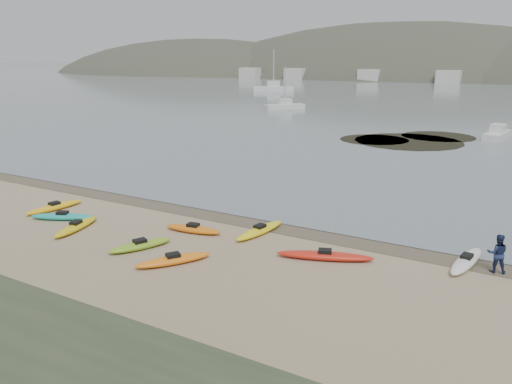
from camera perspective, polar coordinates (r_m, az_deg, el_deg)
The scene contains 6 objects.
ground at distance 26.24m, azimuth 0.00°, elevation -3.16°, with size 600.00×600.00×0.00m, color tan.
wet_sand at distance 25.99m, azimuth -0.33°, elevation -3.33°, with size 60.00×60.00×0.00m, color brown.
kayaks at distance 23.71m, azimuth -7.60°, elevation -4.92°, with size 22.20×9.22×0.34m.
person_east at distance 21.94m, azimuth 25.87°, elevation -6.33°, with size 0.77×0.60×1.59m, color navy.
kelp_mats at distance 53.50m, azimuth 17.07°, elevation 5.72°, with size 12.52×13.83×0.04m.
moored_boats at distance 107.28m, azimuth 21.50°, elevation 10.12°, with size 99.05×90.14×1.34m.
Camera 1 is at (12.38, -21.59, 8.31)m, focal length 35.00 mm.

